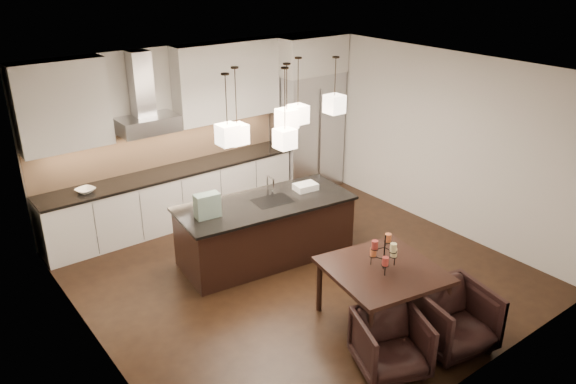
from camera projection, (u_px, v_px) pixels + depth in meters
floor at (297, 272)px, 7.85m from camera, size 5.50×5.50×0.02m
ceiling at (298, 70)px, 6.73m from camera, size 5.50×5.50×0.02m
wall_back at (195, 130)px, 9.31m from camera, size 5.50×0.02×2.80m
wall_front at (478, 267)px, 5.27m from camera, size 5.50×0.02×2.80m
wall_left at (86, 240)px, 5.76m from camera, size 0.02×5.50×2.80m
wall_right at (435, 139)px, 8.82m from camera, size 0.02×5.50×2.80m
refrigerator at (307, 131)px, 10.33m from camera, size 1.20×0.72×2.15m
fridge_panel at (308, 54)px, 9.77m from camera, size 1.26×0.72×0.65m
lower_cabinets at (174, 198)px, 9.10m from camera, size 4.21×0.62×0.88m
countertop at (172, 172)px, 8.92m from camera, size 4.21×0.66×0.04m
backsplash at (162, 147)px, 9.00m from camera, size 4.21×0.02×0.63m
upper_cab_left at (62, 106)px, 7.69m from camera, size 1.25×0.35×1.25m
upper_cab_right at (227, 81)px, 9.17m from camera, size 1.85×0.35×1.25m
hood_canopy at (148, 124)px, 8.46m from camera, size 0.90×0.52×0.24m
hood_chimney at (141, 84)px, 8.31m from camera, size 0.30×0.28×0.96m
fruit_bowl at (85, 190)px, 8.09m from camera, size 0.33×0.33×0.06m
island_body at (265, 231)px, 8.05m from camera, size 2.51×1.24×0.85m
island_top at (265, 203)px, 7.88m from camera, size 2.60×1.32×0.04m
faucet at (267, 186)px, 7.92m from camera, size 0.12×0.24×0.37m
tote_bag at (207, 206)px, 7.37m from camera, size 0.35×0.21×0.33m
food_container at (306, 187)px, 8.25m from camera, size 0.35×0.27×0.10m
dining_table at (381, 295)px, 6.66m from camera, size 1.43×1.43×0.74m
candelabra at (384, 252)px, 6.43m from camera, size 0.41×0.41×0.43m
candle_a at (394, 252)px, 6.50m from camera, size 0.09×0.09×0.10m
candle_b at (373, 252)px, 6.51m from camera, size 0.09×0.09×0.10m
candle_c at (385, 261)px, 6.32m from camera, size 0.09×0.09×0.10m
candle_d at (388, 238)px, 6.50m from camera, size 0.09×0.09×0.10m
candle_e at (375, 245)px, 6.35m from camera, size 0.09×0.09×0.10m
candle_f at (393, 248)px, 6.29m from camera, size 0.09×0.09×0.10m
armchair_left at (391, 344)px, 5.90m from camera, size 0.91×0.93×0.65m
armchair_right at (454, 318)px, 6.25m from camera, size 0.92×0.94×0.72m
pendant_a at (228, 135)px, 6.94m from camera, size 0.24×0.24×0.26m
pendant_b at (237, 134)px, 7.35m from camera, size 0.24×0.24×0.26m
pendant_c at (287, 119)px, 7.52m from camera, size 0.24×0.24×0.26m
pendant_d at (298, 114)px, 7.95m from camera, size 0.24×0.24×0.26m
pendant_e at (334, 104)px, 7.95m from camera, size 0.24×0.24×0.26m
pendant_f at (285, 139)px, 7.35m from camera, size 0.24×0.24×0.26m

